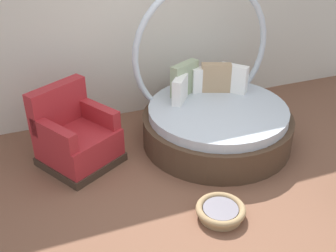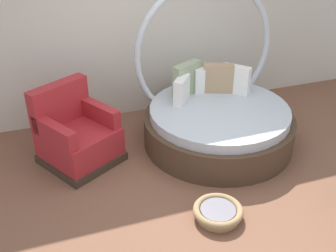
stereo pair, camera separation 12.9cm
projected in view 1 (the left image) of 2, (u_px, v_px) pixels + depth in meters
The scene contains 5 objects.
ground_plane at pixel (197, 192), 4.59m from camera, with size 8.00×8.00×0.02m, color brown.
back_wall at pixel (136, 8), 5.52m from camera, with size 8.00×0.12×3.00m, color beige.
round_daybed at pixel (214, 113), 5.37m from camera, with size 1.92×1.92×2.01m.
red_armchair at pixel (75, 138), 4.93m from camera, with size 1.09×1.09×0.94m.
pet_basket at pixel (221, 211), 4.21m from camera, with size 0.51×0.51×0.13m.
Camera 1 is at (-1.58, -3.24, 2.94)m, focal length 44.49 mm.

